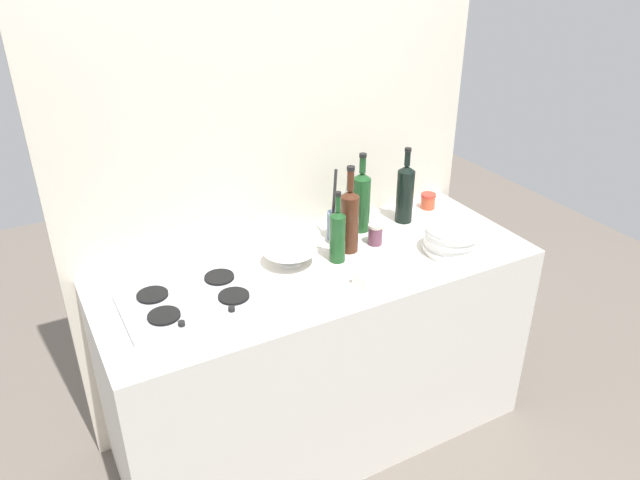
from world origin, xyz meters
TOP-DOWN VIEW (x-y plane):
  - ground_plane at (0.00, 0.00)m, footprint 6.00×6.00m
  - counter_block at (0.00, 0.00)m, footprint 1.80×0.70m
  - backsplash_panel at (0.00, 0.38)m, footprint 1.90×0.06m
  - stovetop_hob at (-0.53, -0.01)m, footprint 0.52×0.33m
  - plate_stack at (0.54, -0.16)m, footprint 0.23×0.23m
  - wine_bottle_leftmost at (0.17, 0.06)m, footprint 0.08×0.08m
  - wine_bottle_mid_left at (0.54, 0.18)m, footprint 0.08×0.08m
  - wine_bottle_mid_right at (0.08, 0.01)m, footprint 0.06×0.06m
  - wine_bottle_rightmost at (0.32, 0.20)m, footprint 0.08×0.08m
  - mixing_bowl at (-0.10, 0.08)m, footprint 0.22×0.22m
  - butter_dish at (0.11, -0.21)m, footprint 0.14×0.10m
  - utensil_crock at (0.18, 0.17)m, footprint 0.09×0.09m
  - condiment_jar_front at (0.73, 0.24)m, footprint 0.07×0.07m
  - condiment_jar_rear at (0.30, 0.05)m, footprint 0.06×0.06m

SIDE VIEW (x-z plane):
  - ground_plane at x=0.00m, z-range 0.00..0.00m
  - counter_block at x=0.00m, z-range 0.00..0.90m
  - stovetop_hob at x=-0.53m, z-range 0.89..0.93m
  - butter_dish at x=0.11m, z-range 0.90..0.96m
  - mixing_bowl at x=-0.10m, z-range 0.90..0.97m
  - condiment_jar_front at x=0.73m, z-range 0.90..0.97m
  - condiment_jar_rear at x=0.30m, z-range 0.90..0.99m
  - plate_stack at x=0.54m, z-range 0.90..1.01m
  - utensil_crock at x=0.18m, z-range 0.81..1.13m
  - wine_bottle_mid_right at x=0.08m, z-range 0.87..1.17m
  - wine_bottle_mid_left at x=0.54m, z-range 0.87..1.22m
  - wine_bottle_rightmost at x=0.32m, z-range 0.86..1.23m
  - wine_bottle_leftmost at x=0.17m, z-range 0.86..1.24m
  - backsplash_panel at x=0.00m, z-range 0.00..2.57m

